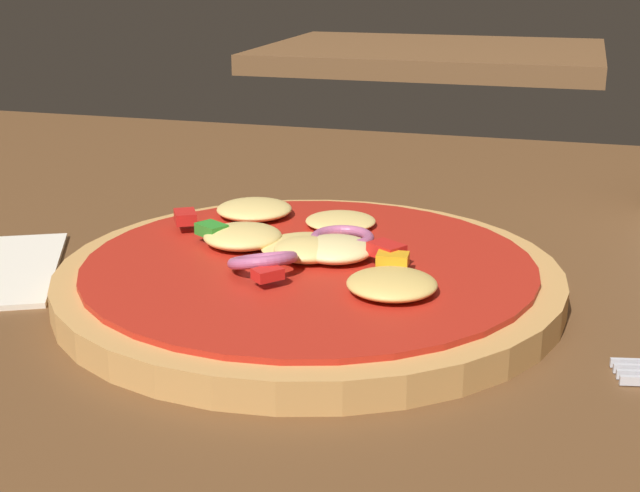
# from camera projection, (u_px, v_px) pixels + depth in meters

# --- Properties ---
(dining_table) EXTENTS (1.25, 0.92, 0.04)m
(dining_table) POSITION_uv_depth(u_px,v_px,m) (321.00, 341.00, 0.45)
(dining_table) COLOR brown
(dining_table) RESTS_ON ground
(pizza) EXTENTS (0.26, 0.26, 0.03)m
(pizza) POSITION_uv_depth(u_px,v_px,m) (309.00, 274.00, 0.47)
(pizza) COLOR tan
(pizza) RESTS_ON dining_table
(background_table) EXTENTS (0.62, 0.49, 0.04)m
(background_table) POSITION_uv_depth(u_px,v_px,m) (433.00, 56.00, 1.69)
(background_table) COLOR brown
(background_table) RESTS_ON ground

